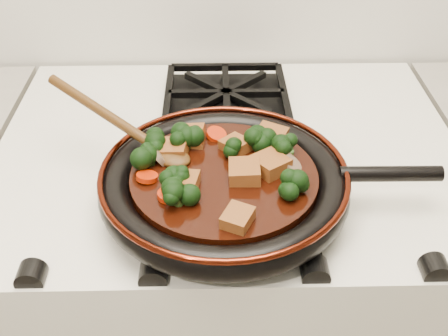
{
  "coord_description": "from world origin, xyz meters",
  "views": [
    {
      "loc": [
        -0.02,
        0.93,
        1.43
      ],
      "look_at": [
        -0.01,
        1.54,
        0.97
      ],
      "focal_mm": 45.0,
      "sensor_mm": 36.0,
      "label": 1
    }
  ],
  "objects": [
    {
      "name": "stove",
      "position": [
        0.0,
        1.69,
        0.45
      ],
      "size": [
        0.76,
        0.6,
        0.9
      ],
      "primitive_type": "cube",
      "color": "white",
      "rests_on": "ground"
    },
    {
      "name": "burner_grate_front",
      "position": [
        0.0,
        1.55,
        0.91
      ],
      "size": [
        0.23,
        0.23,
        0.03
      ],
      "primitive_type": null,
      "color": "black",
      "rests_on": "stove"
    },
    {
      "name": "burner_grate_back",
      "position": [
        0.0,
        1.83,
        0.91
      ],
      "size": [
        0.23,
        0.23,
        0.03
      ],
      "primitive_type": null,
      "color": "black",
      "rests_on": "stove"
    },
    {
      "name": "skillet",
      "position": [
        -0.01,
        1.54,
        0.94
      ],
      "size": [
        0.47,
        0.35,
        0.05
      ],
      "rotation": [
        0.0,
        0.0,
        -0.01
      ],
      "color": "black",
      "rests_on": "burner_grate_front"
    },
    {
      "name": "braising_sauce",
      "position": [
        -0.01,
        1.54,
        0.95
      ],
      "size": [
        0.26,
        0.26,
        0.02
      ],
      "primitive_type": "cylinder",
      "color": "black",
      "rests_on": "skillet"
    },
    {
      "name": "tofu_cube_0",
      "position": [
        0.06,
        1.62,
        0.97
      ],
      "size": [
        0.06,
        0.05,
        0.03
      ],
      "primitive_type": "cube",
      "rotation": [
        -0.03,
        -0.06,
        2.7
      ],
      "color": "brown",
      "rests_on": "braising_sauce"
    },
    {
      "name": "tofu_cube_1",
      "position": [
        -0.08,
        1.59,
        0.97
      ],
      "size": [
        0.05,
        0.04,
        0.03
      ],
      "primitive_type": "cube",
      "rotation": [
        -0.1,
        0.11,
        2.98
      ],
      "color": "brown",
      "rests_on": "braising_sauce"
    },
    {
      "name": "tofu_cube_2",
      "position": [
        -0.06,
        1.62,
        0.97
      ],
      "size": [
        0.05,
        0.05,
        0.03
      ],
      "primitive_type": "cube",
      "rotation": [
        0.02,
        0.11,
        3.01
      ],
      "color": "brown",
      "rests_on": "braising_sauce"
    },
    {
      "name": "tofu_cube_3",
      "position": [
        0.01,
        1.6,
        0.97
      ],
      "size": [
        0.05,
        0.05,
        0.02
      ],
      "primitive_type": "cube",
      "rotation": [
        -0.08,
        -0.02,
        0.72
      ],
      "color": "brown",
      "rests_on": "braising_sauce"
    },
    {
      "name": "tofu_cube_4",
      "position": [
        0.02,
        1.53,
        0.97
      ],
      "size": [
        0.04,
        0.04,
        0.03
      ],
      "primitive_type": "cube",
      "rotation": [
        -0.05,
        -0.0,
        1.55
      ],
      "color": "brown",
      "rests_on": "braising_sauce"
    },
    {
      "name": "tofu_cube_5",
      "position": [
        0.05,
        1.55,
        0.97
      ],
      "size": [
        0.06,
        0.06,
        0.03
      ],
      "primitive_type": "cube",
      "rotation": [
        -0.04,
        0.03,
        0.64
      ],
      "color": "brown",
      "rests_on": "braising_sauce"
    },
    {
      "name": "tofu_cube_6",
      "position": [
        0.0,
        1.44,
        0.97
      ],
      "size": [
        0.05,
        0.05,
        0.02
      ],
      "primitive_type": "cube",
      "rotation": [
        0.02,
        -0.05,
        1.12
      ],
      "color": "brown",
      "rests_on": "braising_sauce"
    },
    {
      "name": "tofu_cube_7",
      "position": [
        -0.06,
        1.51,
        0.97
      ],
      "size": [
        0.04,
        0.05,
        0.03
      ],
      "primitive_type": "cube",
      "rotation": [
        -0.03,
        0.11,
        1.4
      ],
      "color": "brown",
      "rests_on": "braising_sauce"
    },
    {
      "name": "broccoli_floret_0",
      "position": [
        -0.11,
        1.57,
        0.97
      ],
      "size": [
        0.08,
        0.08,
        0.06
      ],
      "primitive_type": null,
      "rotation": [
        0.05,
        0.1,
        1.31
      ],
      "color": "black",
      "rests_on": "braising_sauce"
    },
    {
      "name": "broccoli_floret_1",
      "position": [
        0.01,
        1.59,
        0.97
      ],
      "size": [
        0.07,
        0.08,
        0.06
      ],
      "primitive_type": null,
      "rotation": [
        0.1,
        0.06,
        2.74
      ],
      "color": "black",
      "rests_on": "braising_sauce"
    },
    {
      "name": "broccoli_floret_2",
      "position": [
        0.08,
        1.58,
        0.97
      ],
      "size": [
        0.07,
        0.07,
        0.06
      ],
      "primitive_type": null,
      "rotation": [
        -0.1,
        -0.0,
        2.85
      ],
      "color": "black",
      "rests_on": "braising_sauce"
    },
    {
      "name": "broccoli_floret_3",
      "position": [
        0.08,
        1.49,
        0.97
      ],
      "size": [
        0.08,
        0.09,
        0.06
      ],
      "primitive_type": null,
      "rotation": [
        0.12,
        -0.09,
        0.6
      ],
      "color": "black",
      "rests_on": "braising_sauce"
    },
    {
      "name": "broccoli_floret_4",
      "position": [
        -0.1,
        1.6,
        0.97
      ],
      "size": [
        0.08,
        0.09,
        0.07
      ],
      "primitive_type": null,
      "rotation": [
        0.16,
        -0.13,
        1.17
      ],
      "color": "black",
      "rests_on": "braising_sauce"
    },
    {
      "name": "broccoli_floret_5",
      "position": [
        -0.06,
        1.61,
        0.97
      ],
      "size": [
        0.08,
        0.08,
        0.07
      ],
      "primitive_type": null,
      "rotation": [
        0.1,
        -0.14,
        1.31
      ],
      "color": "black",
      "rests_on": "braising_sauce"
    },
    {
      "name": "broccoli_floret_6",
      "position": [
        -0.07,
        1.48,
        0.97
      ],
      "size": [
        0.08,
        0.08,
        0.07
      ],
      "primitive_type": null,
      "rotation": [
        0.08,
        0.22,
        1.1
      ],
      "color": "black",
      "rests_on": "braising_sauce"
    },
    {
      "name": "broccoli_floret_7",
      "position": [
        0.04,
        1.6,
        0.97
      ],
      "size": [
        0.09,
        0.09,
        0.07
      ],
      "primitive_type": null,
      "rotation": [
        0.13,
        0.16,
        0.92
      ],
      "color": "black",
      "rests_on": "braising_sauce"
    },
    {
      "name": "broccoli_floret_8",
      "position": [
        -0.08,
        1.51,
        0.97
      ],
      "size": [
        0.07,
        0.07,
        0.07
      ],
      "primitive_type": null,
      "rotation": [
        0.11,
        0.12,
        0.06
      ],
      "color": "black",
      "rests_on": "braising_sauce"
    },
    {
      "name": "carrot_coin_0",
      "position": [
        -0.11,
        1.53,
        0.96
      ],
      "size": [
        0.03,
        0.03,
        0.01
      ],
      "primitive_type": "cylinder",
      "rotation": [
        -0.17,
        0.1,
        0.0
      ],
      "color": "#B92305",
      "rests_on": "braising_sauce"
    },
    {
      "name": "carrot_coin_1",
      "position": [
        -0.08,
        1.49,
        0.96
      ],
      "size": [
        0.03,
        0.03,
        0.01
      ],
      "primitive_type": "cylinder",
      "rotation": [
        0.01,
        0.1,
        0.0
      ],
      "color": "#B92305",
      "rests_on": "braising_sauce"
    },
    {
      "name": "carrot_coin_2",
      "position": [
        0.06,
        1.61,
        0.96
      ],
      "size": [
        0.03,
        0.03,
        0.02
      ],
      "primitive_type": "cylinder",
      "rotation": [
        -0.06,
        -0.24,
        0.0
      ],
      "color": "#B92305",
      "rests_on": "braising_sauce"
    },
    {
      "name": "carrot_coin_3",
      "position": [
        -0.02,
        1.63,
        0.96
      ],
      "size": [
        0.03,
        0.03,
        0.02
      ],
      "primitive_type": "cylinder",
      "rotation": [
        0.19,
        0.28,
        0.0
      ],
      "color": "#B92305",
      "rests_on": "braising_sauce"
    },
    {
      "name": "mushroom_slice_0",
      "position": [
        -0.05,
        1.63,
        0.97
      ],
      "size": [
        0.03,
        0.03,
        0.03
      ],
      "primitive_type": "cylinder",
      "rotation": [
        0.88,
        0.0,
        1.5
      ],
      "color": "brown",
      "rests_on": "braising_sauce"
    },
    {
      "name": "mushroom_slice_1",
      "position": [
        -0.1,
        1.57,
        0.97
      ],
      "size": [
        0.03,
        0.04,
        0.03
      ],
      "primitive_type": "cylinder",
      "rotation": [
        0.96,
        0.0,
        1.88
      ],
      "color": "brown",
      "rests_on": "braising_sauce"
    },
    {
      "name": "mushroom_slice_2",
      "position": [
        0.08,
        1.55,
        0.97
      ],
      "size": [
        0.04,
        0.04,
        0.03
      ],
      "primitive_type": "cylinder",
      "rotation": [
        0.69,
        0.0,
        1.33
      ],
      "color": "brown",
      "rests_on": "braising_sauce"
    },
    {
      "name": "mushroom_slice_3",
      "position": [
        0.08,
        1.58,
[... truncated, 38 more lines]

